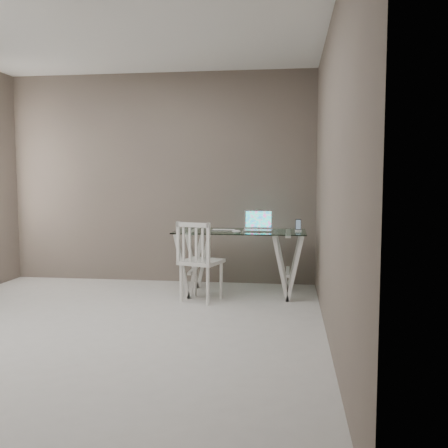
{
  "coord_description": "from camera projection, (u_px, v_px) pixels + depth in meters",
  "views": [
    {
      "loc": [
        1.67,
        -4.1,
        1.34
      ],
      "look_at": [
        0.96,
        1.3,
        0.85
      ],
      "focal_mm": 40.0,
      "sensor_mm": 36.0,
      "label": 1
    }
  ],
  "objects": [
    {
      "name": "room",
      "position": [
        86.0,
        135.0,
        4.26
      ],
      "size": [
        4.5,
        4.52,
        2.71
      ],
      "color": "beige",
      "rests_on": "ground"
    },
    {
      "name": "desk",
      "position": [
        240.0,
        262.0,
        5.79
      ],
      "size": [
        1.5,
        0.7,
        0.75
      ],
      "color": "silver",
      "rests_on": "ground"
    },
    {
      "name": "chair",
      "position": [
        198.0,
        258.0,
        5.42
      ],
      "size": [
        0.51,
        0.51,
        0.89
      ],
      "rotation": [
        0.0,
        0.0,
        -0.31
      ],
      "color": "white",
      "rests_on": "ground"
    },
    {
      "name": "laptop",
      "position": [
        258.0,
        226.0,
        5.8
      ],
      "size": [
        0.33,
        0.27,
        0.23
      ],
      "color": "silver",
      "rests_on": "desk"
    },
    {
      "name": "keyboard",
      "position": [
        224.0,
        230.0,
        5.82
      ],
      "size": [
        0.28,
        0.12,
        0.01
      ],
      "primitive_type": "cube",
      "color": "silver",
      "rests_on": "desk"
    },
    {
      "name": "mouse",
      "position": [
        236.0,
        231.0,
        5.55
      ],
      "size": [
        0.1,
        0.06,
        0.03
      ],
      "primitive_type": "ellipsoid",
      "color": "white",
      "rests_on": "desk"
    },
    {
      "name": "phone_dock",
      "position": [
        298.0,
        228.0,
        5.69
      ],
      "size": [
        0.07,
        0.07,
        0.14
      ],
      "color": "white",
      "rests_on": "desk"
    }
  ]
}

